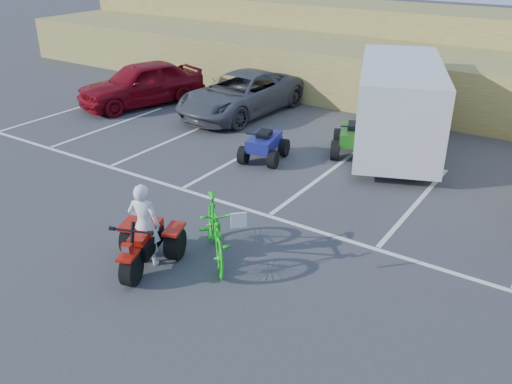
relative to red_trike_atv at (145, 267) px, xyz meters
The scene contains 11 objects.
ground 1.20m from the red_trike_atv, 40.65° to the left, with size 100.00×100.00×0.00m, color #3A3A3C.
parking_stripes 5.16m from the red_trike_atv, 69.90° to the left, with size 28.00×5.16×0.01m.
grass_embankment 16.35m from the red_trike_atv, 86.80° to the left, with size 40.00×8.50×3.10m.
red_trike_atv is the anchor object (origin of this frame).
rider 0.89m from the red_trike_atv, 110.94° to the left, with size 0.64×0.42×1.75m, color white.
green_dirt_bike 1.58m from the red_trike_atv, 45.72° to the left, with size 0.62×2.20×1.32m, color #14BF19.
grey_pickup 10.38m from the red_trike_atv, 114.34° to the left, with size 2.47×5.35×1.49m, color #43464A.
red_car 11.65m from the red_trike_atv, 134.44° to the left, with size 1.96×4.86×1.66m, color maroon.
cargo_trailer 9.25m from the red_trike_atv, 78.73° to the left, with size 4.21×6.13×2.65m.
quad_atv_blue 6.21m from the red_trike_atv, 100.25° to the left, with size 1.12×1.50×0.98m, color navy, non-canonical shape.
quad_atv_green 8.02m from the red_trike_atv, 83.69° to the left, with size 1.24×1.66×1.09m, color #195313, non-canonical shape.
Camera 1 is at (5.99, -7.16, 6.02)m, focal length 38.00 mm.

